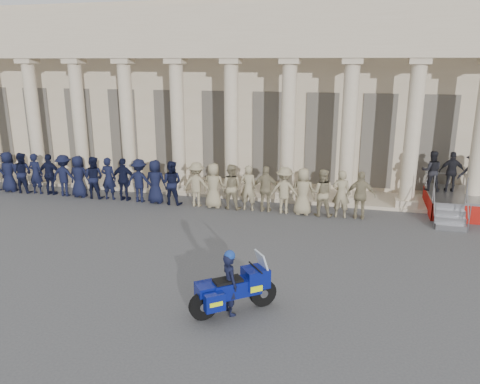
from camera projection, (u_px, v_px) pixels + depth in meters
name	position (u px, v px, depth m)	size (l,w,h in m)	color
ground	(203.00, 269.00, 14.35)	(90.00, 90.00, 0.00)	#454547
building	(284.00, 91.00, 26.87)	(40.00, 12.50, 9.00)	#C0AD90
officer_rank	(143.00, 181.00, 20.97)	(19.87, 0.74, 1.96)	black
reviewing_stand	(480.00, 181.00, 19.25)	(4.83, 4.01, 2.55)	gray
motorcycle	(235.00, 288.00, 11.75)	(1.97, 1.72, 1.52)	black
rider	(230.00, 282.00, 11.65)	(0.67, 0.70, 1.71)	black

